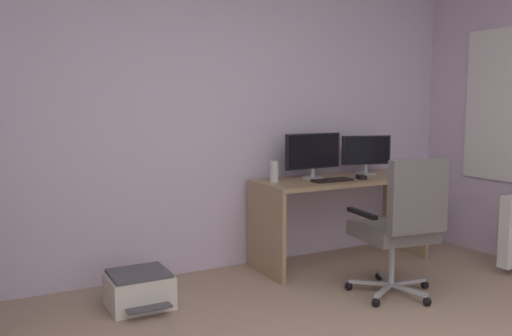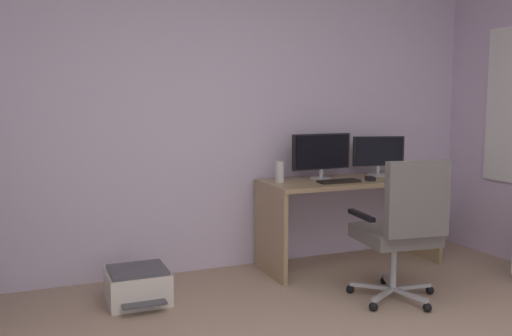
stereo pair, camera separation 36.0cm
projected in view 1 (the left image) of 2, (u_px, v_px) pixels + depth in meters
name	position (u px, v px, depth m)	size (l,w,h in m)	color
wall_back	(191.00, 115.00, 4.30)	(5.11, 0.10, 2.55)	silver
desk	(341.00, 200.00, 4.60)	(1.50, 0.60, 0.74)	tan
monitor_main	(313.00, 153.00, 4.53)	(0.54, 0.18, 0.38)	#B2B5B7
monitor_secondary	(366.00, 152.00, 4.80)	(0.45, 0.18, 0.34)	#B2B5B7
keyboard	(332.00, 180.00, 4.37)	(0.34, 0.13, 0.02)	black
computer_mouse	(361.00, 177.00, 4.49)	(0.06, 0.10, 0.03)	black
desktop_speaker	(274.00, 172.00, 4.31)	(0.07, 0.07, 0.17)	silver
office_chair	(401.00, 222.00, 3.73)	(0.62, 0.63, 1.00)	#B7BABC
printer	(139.00, 289.00, 3.64)	(0.41, 0.46, 0.24)	silver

